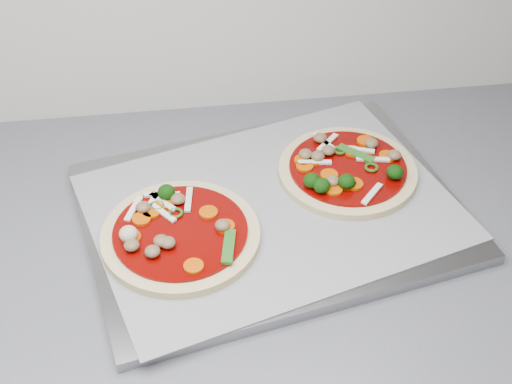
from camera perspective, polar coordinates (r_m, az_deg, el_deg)
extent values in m
cube|color=slate|center=(1.00, 5.94, -3.23)|extent=(3.60, 0.60, 0.04)
cube|color=gray|center=(0.98, 1.23, -1.57)|extent=(0.56, 0.46, 0.02)
cube|color=gray|center=(0.97, 1.24, -1.18)|extent=(0.56, 0.47, 0.00)
cylinder|color=tan|center=(0.93, -6.04, -3.47)|extent=(0.28, 0.28, 0.01)
cylinder|color=#6C0300|center=(0.92, -6.08, -3.14)|extent=(0.24, 0.24, 0.00)
cube|color=white|center=(0.96, -9.76, -1.32)|extent=(0.03, 0.05, 0.00)
cylinder|color=#D95400|center=(0.92, -2.48, -2.76)|extent=(0.03, 0.03, 0.00)
torus|color=#2B5013|center=(0.94, -6.45, -1.68)|extent=(0.03, 0.03, 0.00)
cube|color=#316522|center=(0.89, -2.20, -4.39)|extent=(0.02, 0.06, 0.00)
ellipsoid|color=brown|center=(0.90, -7.61, -3.89)|extent=(0.02, 0.02, 0.01)
ellipsoid|color=brown|center=(0.89, -8.29, -4.73)|extent=(0.03, 0.03, 0.01)
ellipsoid|color=#0C3807|center=(0.96, -7.19, -0.01)|extent=(0.03, 0.03, 0.02)
torus|color=#2B5013|center=(0.96, -7.88, -1.12)|extent=(0.03, 0.03, 0.00)
ellipsoid|color=brown|center=(0.90, -9.91, -4.22)|extent=(0.03, 0.03, 0.01)
cylinder|color=#D95400|center=(0.95, -8.37, -1.58)|extent=(0.03, 0.03, 0.00)
cylinder|color=#D95400|center=(0.92, -9.95, -3.58)|extent=(0.03, 0.03, 0.00)
cylinder|color=#D95400|center=(0.94, -9.14, -2.14)|extent=(0.03, 0.03, 0.00)
cube|color=white|center=(0.97, -7.52, -0.20)|extent=(0.05, 0.01, 0.00)
ellipsoid|color=brown|center=(0.95, -9.02, -1.20)|extent=(0.02, 0.02, 0.01)
cube|color=white|center=(0.97, -8.17, -0.55)|extent=(0.03, 0.05, 0.00)
ellipsoid|color=beige|center=(0.91, -10.17, -3.31)|extent=(0.02, 0.02, 0.02)
cube|color=white|center=(0.96, -7.50, -0.80)|extent=(0.04, 0.04, 0.00)
cylinder|color=#D95400|center=(0.87, -5.01, -5.94)|extent=(0.03, 0.03, 0.00)
ellipsoid|color=brown|center=(0.92, -2.70, -2.67)|extent=(0.03, 0.03, 0.01)
cylinder|color=#D95400|center=(0.94, -3.82, -1.65)|extent=(0.03, 0.03, 0.00)
cube|color=white|center=(0.96, -5.41, -0.60)|extent=(0.01, 0.05, 0.00)
cube|color=white|center=(0.95, -7.48, -1.63)|extent=(0.04, 0.04, 0.00)
cylinder|color=#D95400|center=(0.96, -7.23, -0.87)|extent=(0.03, 0.03, 0.00)
ellipsoid|color=brown|center=(0.96, -6.28, -0.55)|extent=(0.03, 0.03, 0.01)
ellipsoid|color=brown|center=(0.90, -7.07, -4.04)|extent=(0.02, 0.02, 0.01)
cylinder|color=tan|center=(1.03, 7.32, 1.68)|extent=(0.23, 0.23, 0.01)
cylinder|color=#6C0300|center=(1.03, 7.36, 1.99)|extent=(0.19, 0.19, 0.00)
cube|color=white|center=(1.06, 5.75, 3.97)|extent=(0.04, 0.04, 0.00)
cylinder|color=#D95400|center=(1.07, 8.73, 4.06)|extent=(0.03, 0.03, 0.00)
cylinder|color=#D95400|center=(0.98, 6.23, 0.21)|extent=(0.03, 0.03, 0.00)
cube|color=white|center=(0.98, 9.27, -0.14)|extent=(0.04, 0.04, 0.00)
torus|color=#2B5013|center=(1.05, 6.70, 3.34)|extent=(0.03, 0.03, 0.00)
cube|color=white|center=(1.06, 5.43, 4.05)|extent=(0.03, 0.05, 0.00)
cube|color=white|center=(1.04, 9.33, 2.60)|extent=(0.05, 0.02, 0.00)
torus|color=#2B5013|center=(1.02, 9.22, 1.95)|extent=(0.03, 0.03, 0.00)
ellipsoid|color=brown|center=(0.99, 6.15, 0.90)|extent=(0.03, 0.03, 0.01)
ellipsoid|color=brown|center=(1.06, 5.15, 4.34)|extent=(0.03, 0.03, 0.01)
cylinder|color=#D95400|center=(0.99, 7.28, 0.67)|extent=(0.03, 0.03, 0.00)
cylinder|color=#D95400|center=(1.05, 7.75, 3.24)|extent=(0.03, 0.03, 0.00)
ellipsoid|color=#0C3807|center=(1.01, 11.05, 1.58)|extent=(0.03, 0.03, 0.02)
ellipsoid|color=brown|center=(1.03, 3.99, 3.05)|extent=(0.02, 0.02, 0.01)
cylinder|color=#D95400|center=(1.05, 10.47, 2.84)|extent=(0.03, 0.03, 0.00)
cube|color=white|center=(1.05, 8.17, 3.39)|extent=(0.05, 0.02, 0.00)
ellipsoid|color=#0C3807|center=(0.97, 5.27, 0.53)|extent=(0.02, 0.02, 0.02)
cylinder|color=#D95400|center=(1.03, 4.59, 2.57)|extent=(0.03, 0.03, 0.00)
cylinder|color=#D95400|center=(0.99, 7.86, 0.64)|extent=(0.03, 0.03, 0.00)
ellipsoid|color=brown|center=(1.04, 11.02, 2.93)|extent=(0.02, 0.02, 0.01)
ellipsoid|color=brown|center=(1.03, 4.97, 2.88)|extent=(0.03, 0.03, 0.01)
cylinder|color=#D95400|center=(1.02, 3.77, 2.55)|extent=(0.03, 0.03, 0.00)
cube|color=white|center=(1.02, 4.72, 2.38)|extent=(0.05, 0.01, 0.00)
ellipsoid|color=#0C3807|center=(0.98, 4.49, 0.94)|extent=(0.03, 0.03, 0.02)
ellipsoid|color=#0C3807|center=(0.98, 7.26, 0.84)|extent=(0.03, 0.03, 0.02)
cylinder|color=#D95400|center=(1.01, 3.91, 2.07)|extent=(0.03, 0.03, 0.00)
cube|color=#316522|center=(1.04, 7.99, 3.04)|extent=(0.05, 0.05, 0.00)
ellipsoid|color=brown|center=(1.06, 9.23, 3.88)|extent=(0.02, 0.02, 0.01)
cylinder|color=#D95400|center=(1.00, 5.87, 1.36)|extent=(0.03, 0.03, 0.00)
ellipsoid|color=brown|center=(1.04, 5.80, 3.33)|extent=(0.03, 0.03, 0.01)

